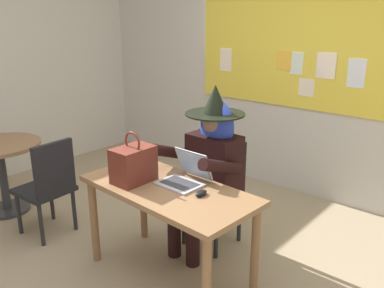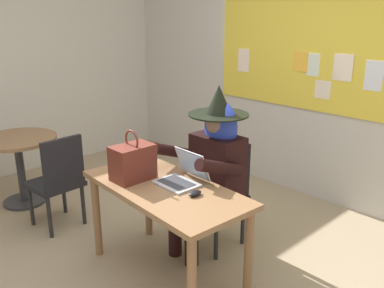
{
  "view_description": "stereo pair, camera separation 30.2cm",
  "coord_description": "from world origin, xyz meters",
  "px_view_note": "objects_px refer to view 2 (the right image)",
  "views": [
    {
      "loc": [
        1.96,
        -1.92,
        1.89
      ],
      "look_at": [
        0.08,
        0.27,
        0.97
      ],
      "focal_mm": 38.15,
      "sensor_mm": 36.0,
      "label": 1
    },
    {
      "loc": [
        2.18,
        -1.72,
        1.89
      ],
      "look_at": [
        0.08,
        0.27,
        0.97
      ],
      "focal_mm": 38.15,
      "sensor_mm": 36.0,
      "label": 2
    }
  ],
  "objects_px": {
    "laptop": "(183,176)",
    "person_costumed": "(212,160)",
    "handbag": "(133,162)",
    "computer_mouse": "(195,193)",
    "desk_main": "(165,200)",
    "chair_spare_by_window": "(59,178)",
    "chair_at_desk": "(222,187)",
    "side_table_round": "(19,155)"
  },
  "relations": [
    {
      "from": "side_table_round",
      "to": "chair_spare_by_window",
      "type": "xyz_separation_m",
      "value": [
        0.77,
        0.05,
        -0.04
      ]
    },
    {
      "from": "computer_mouse",
      "to": "desk_main",
      "type": "bearing_deg",
      "value": -171.22
    },
    {
      "from": "person_costumed",
      "to": "chair_spare_by_window",
      "type": "xyz_separation_m",
      "value": [
        -1.16,
        -0.78,
        -0.29
      ]
    },
    {
      "from": "chair_at_desk",
      "to": "chair_spare_by_window",
      "type": "distance_m",
      "value": 1.47
    },
    {
      "from": "chair_at_desk",
      "to": "computer_mouse",
      "type": "distance_m",
      "value": 0.74
    },
    {
      "from": "person_costumed",
      "to": "handbag",
      "type": "distance_m",
      "value": 0.67
    },
    {
      "from": "chair_at_desk",
      "to": "computer_mouse",
      "type": "bearing_deg",
      "value": 26.17
    },
    {
      "from": "laptop",
      "to": "handbag",
      "type": "xyz_separation_m",
      "value": [
        -0.3,
        -0.22,
        0.08
      ]
    },
    {
      "from": "person_costumed",
      "to": "handbag",
      "type": "bearing_deg",
      "value": -16.57
    },
    {
      "from": "handbag",
      "to": "chair_spare_by_window",
      "type": "bearing_deg",
      "value": -171.45
    },
    {
      "from": "person_costumed",
      "to": "side_table_round",
      "type": "relative_size",
      "value": 1.77
    },
    {
      "from": "chair_at_desk",
      "to": "handbag",
      "type": "relative_size",
      "value": 2.38
    },
    {
      "from": "laptop",
      "to": "handbag",
      "type": "relative_size",
      "value": 0.84
    },
    {
      "from": "computer_mouse",
      "to": "handbag",
      "type": "bearing_deg",
      "value": -167.45
    },
    {
      "from": "desk_main",
      "to": "side_table_round",
      "type": "relative_size",
      "value": 1.71
    },
    {
      "from": "laptop",
      "to": "person_costumed",
      "type": "bearing_deg",
      "value": 104.64
    },
    {
      "from": "handbag",
      "to": "computer_mouse",
      "type": "bearing_deg",
      "value": 13.95
    },
    {
      "from": "chair_at_desk",
      "to": "computer_mouse",
      "type": "xyz_separation_m",
      "value": [
        0.32,
        -0.62,
        0.25
      ]
    },
    {
      "from": "desk_main",
      "to": "laptop",
      "type": "height_order",
      "value": "laptop"
    },
    {
      "from": "desk_main",
      "to": "chair_spare_by_window",
      "type": "relative_size",
      "value": 1.5
    },
    {
      "from": "chair_at_desk",
      "to": "chair_spare_by_window",
      "type": "xyz_separation_m",
      "value": [
        -1.16,
        -0.9,
        -0.01
      ]
    },
    {
      "from": "chair_spare_by_window",
      "to": "desk_main",
      "type": "bearing_deg",
      "value": -173.32
    },
    {
      "from": "person_costumed",
      "to": "desk_main",
      "type": "bearing_deg",
      "value": 7.41
    },
    {
      "from": "handbag",
      "to": "side_table_round",
      "type": "relative_size",
      "value": 0.49
    },
    {
      "from": "computer_mouse",
      "to": "laptop",
      "type": "bearing_deg",
      "value": 156.41
    },
    {
      "from": "desk_main",
      "to": "computer_mouse",
      "type": "distance_m",
      "value": 0.29
    },
    {
      "from": "chair_spare_by_window",
      "to": "handbag",
      "type": "bearing_deg",
      "value": -175.3
    },
    {
      "from": "desk_main",
      "to": "side_table_round",
      "type": "distance_m",
      "value": 2.01
    },
    {
      "from": "computer_mouse",
      "to": "chair_spare_by_window",
      "type": "relative_size",
      "value": 0.12
    },
    {
      "from": "laptop",
      "to": "chair_spare_by_window",
      "type": "height_order",
      "value": "laptop"
    },
    {
      "from": "computer_mouse",
      "to": "side_table_round",
      "type": "bearing_deg",
      "value": -173.15
    },
    {
      "from": "handbag",
      "to": "chair_spare_by_window",
      "type": "xyz_separation_m",
      "value": [
        -0.96,
        -0.14,
        -0.37
      ]
    },
    {
      "from": "laptop",
      "to": "side_table_round",
      "type": "distance_m",
      "value": 2.08
    },
    {
      "from": "side_table_round",
      "to": "laptop",
      "type": "bearing_deg",
      "value": 11.66
    },
    {
      "from": "person_costumed",
      "to": "computer_mouse",
      "type": "xyz_separation_m",
      "value": [
        0.32,
        -0.5,
        -0.03
      ]
    },
    {
      "from": "desk_main",
      "to": "person_costumed",
      "type": "relative_size",
      "value": 0.96
    },
    {
      "from": "chair_at_desk",
      "to": "chair_spare_by_window",
      "type": "relative_size",
      "value": 1.02
    },
    {
      "from": "laptop",
      "to": "chair_spare_by_window",
      "type": "bearing_deg",
      "value": -162.54
    },
    {
      "from": "person_costumed",
      "to": "handbag",
      "type": "height_order",
      "value": "person_costumed"
    },
    {
      "from": "chair_at_desk",
      "to": "person_costumed",
      "type": "bearing_deg",
      "value": -0.95
    },
    {
      "from": "person_costumed",
      "to": "chair_at_desk",
      "type": "bearing_deg",
      "value": -178.67
    },
    {
      "from": "side_table_round",
      "to": "computer_mouse",
      "type": "bearing_deg",
      "value": 8.24
    }
  ]
}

